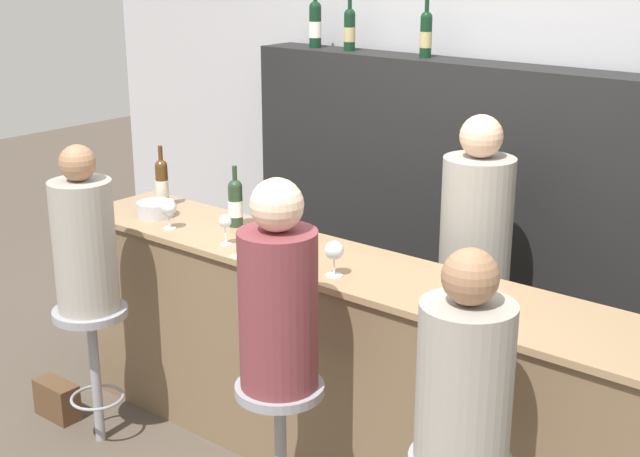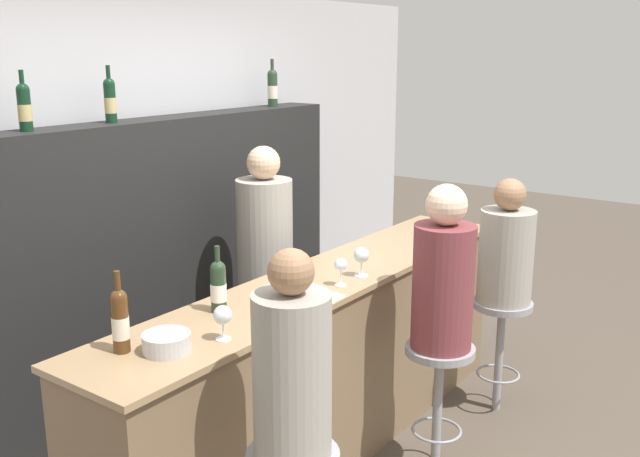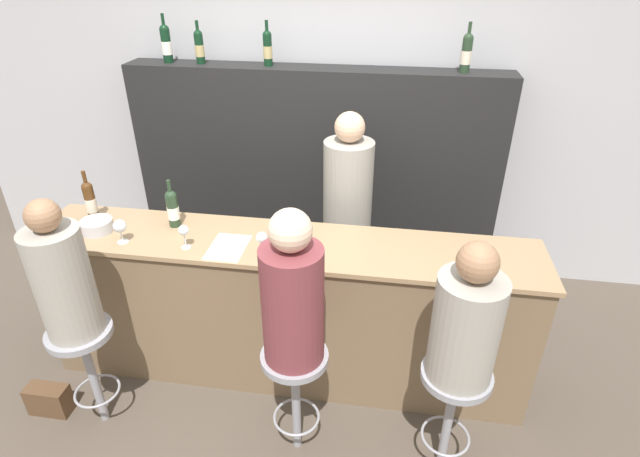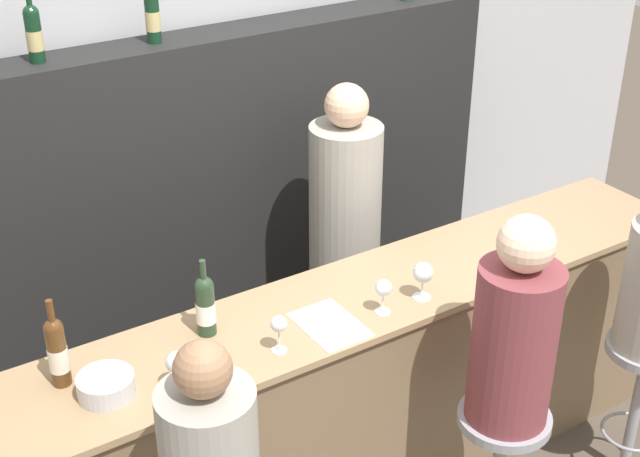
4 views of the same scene
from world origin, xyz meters
The scene contains 24 objects.
ground_plane centered at (0.00, 0.00, 0.00)m, with size 16.00×16.00×0.00m, color #4C4238.
wall_back centered at (0.00, 1.73, 1.30)m, with size 6.40×0.05×2.60m.
bar_counter centered at (0.00, 0.26, 0.52)m, with size 3.13×0.55×1.04m.
back_bar_cabinet centered at (0.00, 1.51, 0.90)m, with size 2.93×0.28×1.81m.
wine_bottle_counter_0 centered at (-1.27, 0.35, 1.18)m, with size 0.07×0.07×0.34m.
wine_bottle_counter_1 centered at (-0.71, 0.35, 1.17)m, with size 0.07×0.07×0.31m.
wine_bottle_backbar_0 centered at (-1.14, 1.51, 1.95)m, with size 0.08×0.08×0.35m.
wine_bottle_backbar_1 centered at (-0.88, 1.51, 1.93)m, with size 0.07×0.07×0.31m.
wine_bottle_backbar_2 centered at (-0.35, 1.51, 1.94)m, with size 0.07×0.07×0.32m.
wine_bottle_backbar_3 centered at (1.08, 1.51, 1.94)m, with size 0.07×0.07×0.34m.
wine_glass_0 centered at (-0.94, 0.11, 1.15)m, with size 0.08×0.08×0.15m.
wine_glass_1 centered at (-0.54, 0.11, 1.15)m, with size 0.06×0.06×0.15m.
wine_glass_2 centered at (-0.08, 0.11, 1.14)m, with size 0.07×0.07×0.15m.
wine_glass_3 centered at (0.12, 0.11, 1.15)m, with size 0.08×0.08×0.16m.
metal_bowl centered at (-1.16, 0.21, 1.08)m, with size 0.20×0.20×0.08m.
tasting_menu centered at (-0.30, 0.14, 1.04)m, with size 0.21×0.30×0.00m.
bar_stool_left centered at (-1.04, -0.34, 0.56)m, with size 0.36×0.36×0.72m.
guest_seated_left centered at (-1.04, -0.34, 1.08)m, with size 0.30×0.30×0.81m.
bar_stool_middle centered at (0.19, -0.34, 0.56)m, with size 0.36×0.36×0.72m.
guest_seated_middle centered at (0.19, -0.34, 1.10)m, with size 0.31×0.31×0.86m.
bar_stool_right centered at (1.03, -0.34, 0.56)m, with size 0.36×0.36×0.72m.
guest_seated_right centered at (1.03, -0.34, 1.05)m, with size 0.33×0.33×0.76m.
bartender centered at (0.33, 0.96, 0.76)m, with size 0.35×0.35×1.65m.
handbag centered at (-1.41, -0.34, 0.10)m, with size 0.26×0.12×0.20m.
Camera 3 is at (0.63, -2.25, 2.60)m, focal length 28.00 mm.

